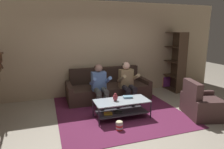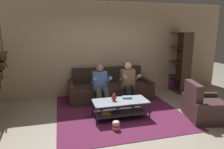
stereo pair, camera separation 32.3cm
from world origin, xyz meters
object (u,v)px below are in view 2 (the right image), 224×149
(person_seated_right, at_px, (129,81))
(coffee_table, at_px, (120,106))
(person_seated_left, at_px, (101,84))
(vase, at_px, (114,97))
(book_stack, at_px, (127,97))
(bookshelf, at_px, (177,66))
(popcorn_tub, at_px, (116,126))
(couch, at_px, (110,89))
(armchair, at_px, (205,107))

(person_seated_right, bearing_deg, coffee_table, -121.07)
(person_seated_left, relative_size, vase, 6.36)
(coffee_table, xyz_separation_m, book_stack, (0.22, 0.12, 0.17))
(bookshelf, bearing_deg, popcorn_tub, -140.99)
(book_stack, distance_m, bookshelf, 2.89)
(couch, relative_size, vase, 13.63)
(person_seated_right, height_order, book_stack, person_seated_right)
(popcorn_tub, bearing_deg, armchair, 0.75)
(vase, bearing_deg, armchair, -15.16)
(vase, distance_m, popcorn_tub, 0.72)
(person_seated_left, xyz_separation_m, vase, (0.14, -0.85, -0.11))
(person_seated_left, xyz_separation_m, coffee_table, (0.27, -0.88, -0.34))
(book_stack, relative_size, bookshelf, 0.12)
(armchair, height_order, popcorn_tub, armchair)
(coffee_table, height_order, vase, vase)
(vase, distance_m, bookshelf, 3.23)
(vase, bearing_deg, book_stack, 15.25)
(bookshelf, height_order, armchair, bookshelf)
(coffee_table, height_order, bookshelf, bookshelf)
(book_stack, distance_m, armchair, 1.82)
(couch, distance_m, bookshelf, 2.53)
(book_stack, height_order, armchair, armchair)
(person_seated_left, relative_size, armchair, 1.04)
(armchair, bearing_deg, person_seated_right, 134.37)
(coffee_table, xyz_separation_m, armchair, (1.91, -0.53, -0.01))
(coffee_table, relative_size, book_stack, 5.22)
(book_stack, distance_m, popcorn_tub, 0.90)
(bookshelf, distance_m, popcorn_tub, 3.72)
(person_seated_right, height_order, bookshelf, bookshelf)
(person_seated_left, xyz_separation_m, book_stack, (0.49, -0.76, -0.17))
(person_seated_right, relative_size, armchair, 1.06)
(couch, bearing_deg, bookshelf, 6.78)
(bookshelf, bearing_deg, vase, -147.76)
(couch, xyz_separation_m, vase, (-0.26, -1.42, 0.23))
(coffee_table, distance_m, book_stack, 0.30)
(person_seated_right, distance_m, armchair, 2.00)
(couch, distance_m, person_seated_left, 0.78)
(couch, distance_m, book_stack, 1.34)
(vase, xyz_separation_m, popcorn_tub, (-0.12, -0.58, -0.41))
(person_seated_left, height_order, popcorn_tub, person_seated_left)
(couch, bearing_deg, person_seated_right, -54.79)
(armchair, bearing_deg, book_stack, 158.90)
(person_seated_right, bearing_deg, bookshelf, 22.75)
(vase, relative_size, book_stack, 0.74)
(person_seated_right, xyz_separation_m, book_stack, (-0.31, -0.76, -0.18))
(book_stack, bearing_deg, coffee_table, -150.90)
(bookshelf, bearing_deg, coffee_table, -146.03)
(couch, xyz_separation_m, person_seated_left, (-0.40, -0.57, 0.34))
(person_seated_left, distance_m, coffee_table, 0.98)
(coffee_table, bearing_deg, person_seated_right, 58.93)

